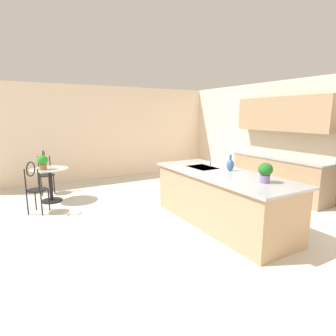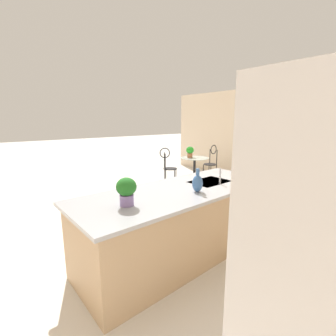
{
  "view_description": "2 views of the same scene",
  "coord_description": "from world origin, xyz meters",
  "px_view_note": "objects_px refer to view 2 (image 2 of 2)",
  "views": [
    {
      "loc": [
        3.83,
        -2.22,
        1.9
      ],
      "look_at": [
        -0.84,
        0.44,
        0.84
      ],
      "focal_mm": 29.4,
      "sensor_mm": 36.0,
      "label": 1
    },
    {
      "loc": [
        2.33,
        2.95,
        1.78
      ],
      "look_at": [
        -0.63,
        -0.51,
        0.86
      ],
      "focal_mm": 25.28,
      "sensor_mm": 36.0,
      "label": 2
    }
  ],
  "objects_px": {
    "chair_near_window": "(168,165)",
    "potted_plant_counter_far": "(126,190)",
    "bistro_table": "(194,168)",
    "vase_on_counter": "(197,183)",
    "chair_by_island": "(211,160)",
    "potted_plant_on_table": "(190,151)"
  },
  "relations": [
    {
      "from": "chair_near_window",
      "to": "potted_plant_on_table",
      "type": "height_order",
      "value": "potted_plant_on_table"
    },
    {
      "from": "chair_near_window",
      "to": "chair_by_island",
      "type": "height_order",
      "value": "same"
    },
    {
      "from": "bistro_table",
      "to": "potted_plant_counter_far",
      "type": "relative_size",
      "value": 2.73
    },
    {
      "from": "bistro_table",
      "to": "potted_plant_on_table",
      "type": "bearing_deg",
      "value": -61.77
    },
    {
      "from": "vase_on_counter",
      "to": "bistro_table",
      "type": "bearing_deg",
      "value": -136.39
    },
    {
      "from": "bistro_table",
      "to": "chair_by_island",
      "type": "xyz_separation_m",
      "value": [
        -0.76,
        -0.01,
        0.13
      ]
    },
    {
      "from": "chair_by_island",
      "to": "potted_plant_on_table",
      "type": "bearing_deg",
      "value": -7.83
    },
    {
      "from": "vase_on_counter",
      "to": "potted_plant_on_table",
      "type": "bearing_deg",
      "value": -134.39
    },
    {
      "from": "bistro_table",
      "to": "chair_near_window",
      "type": "distance_m",
      "value": 0.78
    },
    {
      "from": "bistro_table",
      "to": "chair_near_window",
      "type": "relative_size",
      "value": 0.77
    },
    {
      "from": "potted_plant_on_table",
      "to": "vase_on_counter",
      "type": "distance_m",
      "value": 3.87
    },
    {
      "from": "bistro_table",
      "to": "vase_on_counter",
      "type": "height_order",
      "value": "vase_on_counter"
    },
    {
      "from": "bistro_table",
      "to": "potted_plant_counter_far",
      "type": "xyz_separation_m",
      "value": [
        3.67,
        2.49,
        0.64
      ]
    },
    {
      "from": "potted_plant_on_table",
      "to": "potted_plant_counter_far",
      "type": "height_order",
      "value": "potted_plant_counter_far"
    },
    {
      "from": "potted_plant_counter_far",
      "to": "vase_on_counter",
      "type": "height_order",
      "value": "potted_plant_counter_far"
    },
    {
      "from": "potted_plant_counter_far",
      "to": "bistro_table",
      "type": "bearing_deg",
      "value": -145.84
    },
    {
      "from": "potted_plant_on_table",
      "to": "bistro_table",
      "type": "bearing_deg",
      "value": 118.23
    },
    {
      "from": "bistro_table",
      "to": "chair_near_window",
      "type": "xyz_separation_m",
      "value": [
        0.69,
        -0.34,
        0.13
      ]
    },
    {
      "from": "chair_by_island",
      "to": "vase_on_counter",
      "type": "distance_m",
      "value": 4.44
    },
    {
      "from": "chair_by_island",
      "to": "potted_plant_counter_far",
      "type": "xyz_separation_m",
      "value": [
        4.43,
        2.5,
        0.51
      ]
    },
    {
      "from": "chair_near_window",
      "to": "potted_plant_counter_far",
      "type": "height_order",
      "value": "potted_plant_counter_far"
    },
    {
      "from": "chair_near_window",
      "to": "vase_on_counter",
      "type": "xyz_separation_m",
      "value": [
        2.08,
        2.98,
        0.46
      ]
    }
  ]
}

